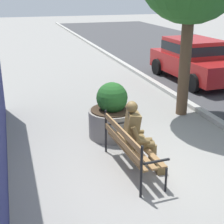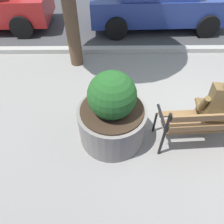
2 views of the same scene
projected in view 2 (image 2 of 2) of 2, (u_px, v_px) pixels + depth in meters
The scene contains 5 objects.
ground_plane at pixel (215, 137), 3.54m from camera, with size 80.00×80.00×0.00m, color gray.
curb_stone at pixel (177, 49), 5.49m from camera, with size 60.00×0.20×0.12m, color #B2AFA8.
park_bench at pixel (219, 122), 3.07m from camera, with size 1.82×0.62×0.95m.
bronze_statue_seated at pixel (215, 106), 3.12m from camera, with size 0.72×0.79×1.37m.
concrete_planter at pixel (112, 115), 3.18m from camera, with size 1.10×1.10×1.31m.
Camera 2 is at (-1.83, -2.10, 2.87)m, focal length 32.37 mm.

